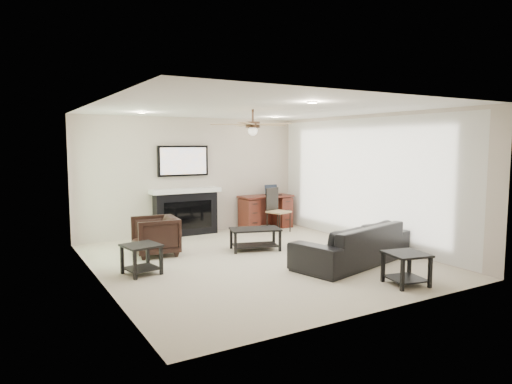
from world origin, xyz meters
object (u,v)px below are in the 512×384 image
at_px(desk, 266,212).
at_px(armchair, 155,236).
at_px(sofa, 352,244).
at_px(coffee_table, 255,239).
at_px(fireplace_unit, 186,191).

bearing_deg(desk, armchair, -157.84).
height_order(sofa, armchair, armchair).
bearing_deg(coffee_table, armchair, 178.85).
relative_size(sofa, fireplace_unit, 1.16).
height_order(armchair, coffee_table, armchair).
bearing_deg(fireplace_unit, armchair, -129.03).
height_order(fireplace_unit, desk, fireplace_unit).
distance_m(coffee_table, desk, 2.21).
distance_m(armchair, desk, 3.25).
xyz_separation_m(armchair, desk, (3.01, 1.22, 0.04)).
distance_m(sofa, desk, 3.40).
bearing_deg(sofa, desk, -110.88).
distance_m(sofa, coffee_table, 1.84).
relative_size(fireplace_unit, desk, 1.57).
height_order(armchair, fireplace_unit, fireplace_unit).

